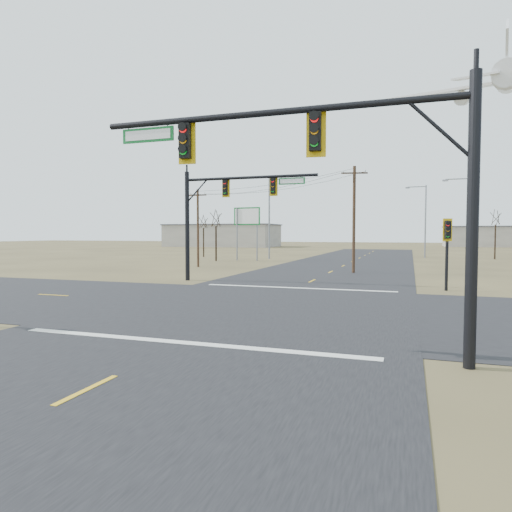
{
  "coord_description": "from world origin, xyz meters",
  "views": [
    {
      "loc": [
        6.63,
        -20.07,
        3.43
      ],
      "look_at": [
        -0.52,
        1.0,
        2.32
      ],
      "focal_mm": 32.0,
      "sensor_mm": 36.0,
      "label": 1
    }
  ],
  "objects": [
    {
      "name": "road_ew",
      "position": [
        0.0,
        0.0,
        0.01
      ],
      "size": [
        160.0,
        14.0,
        0.02
      ],
      "primitive_type": "cube",
      "color": "black",
      "rests_on": "ground"
    },
    {
      "name": "jet_airliner",
      "position": [
        20.25,
        59.56,
        27.07
      ],
      "size": [
        26.6,
        27.82,
        15.09
      ],
      "rotation": [
        0.0,
        -0.23,
        1.39
      ],
      "color": "silver"
    },
    {
      "name": "mast_arm_far",
      "position": [
        -5.93,
        9.71,
        5.63
      ],
      "size": [
        9.71,
        0.47,
        7.87
      ],
      "rotation": [
        0.0,
        0.0,
        0.13
      ],
      "color": "black",
      "rests_on": "ground"
    },
    {
      "name": "warehouse_mid",
      "position": [
        25.0,
        110.0,
        2.5
      ],
      "size": [
        20.0,
        12.0,
        5.0
      ],
      "primitive_type": "cube",
      "color": "#A8A195",
      "rests_on": "ground"
    },
    {
      "name": "highway_sign",
      "position": [
        -12.89,
        33.93,
        4.69
      ],
      "size": [
        3.56,
        0.4,
        6.7
      ],
      "rotation": [
        0.0,
        0.0,
        -0.09
      ],
      "color": "slate",
      "rests_on": "ground"
    },
    {
      "name": "utility_pole_far",
      "position": [
        -13.87,
        21.97,
        4.16
      ],
      "size": [
        1.93,
        0.23,
        7.89
      ],
      "rotation": [
        0.0,
        0.0,
        -0.03
      ],
      "color": "#40281B",
      "rests_on": "ground"
    },
    {
      "name": "pedestal_signal_ne",
      "position": [
        8.7,
        9.13,
        3.17
      ],
      "size": [
        0.66,
        0.57,
        4.34
      ],
      "rotation": [
        0.0,
        0.0,
        0.34
      ],
      "color": "black",
      "rests_on": "ground"
    },
    {
      "name": "bare_tree_d",
      "position": [
        17.23,
        47.05,
        5.57
      ],
      "size": [
        3.44,
        3.44,
        6.92
      ],
      "rotation": [
        0.0,
        0.0,
        -0.4
      ],
      "color": "black",
      "rests_on": "ground"
    },
    {
      "name": "stop_bar_far",
      "position": [
        0.0,
        7.5,
        0.03
      ],
      "size": [
        12.0,
        0.4,
        0.01
      ],
      "primitive_type": "cube",
      "color": "silver",
      "rests_on": "road_ns"
    },
    {
      "name": "warehouse_left",
      "position": [
        -40.0,
        90.0,
        2.75
      ],
      "size": [
        28.0,
        14.0,
        5.5
      ],
      "primitive_type": "cube",
      "color": "#A8A195",
      "rests_on": "ground"
    },
    {
      "name": "utility_pole_near",
      "position": [
        1.99,
        19.85,
        4.78
      ],
      "size": [
        2.21,
        0.67,
        9.19
      ],
      "rotation": [
        0.0,
        0.0,
        0.25
      ],
      "color": "#40281B",
      "rests_on": "ground"
    },
    {
      "name": "bare_tree_a",
      "position": [
        -16.2,
        31.8,
        5.35
      ],
      "size": [
        2.9,
        2.9,
        6.76
      ],
      "rotation": [
        0.0,
        0.0,
        0.05
      ],
      "color": "black",
      "rests_on": "ground"
    },
    {
      "name": "streetlight_c",
      "position": [
        -11.03,
        38.18,
        6.03
      ],
      "size": [
        2.99,
        0.33,
        10.74
      ],
      "rotation": [
        0.0,
        0.0,
        0.1
      ],
      "color": "slate",
      "rests_on": "ground"
    },
    {
      "name": "mast_arm_near",
      "position": [
        4.48,
        -7.5,
        5.41
      ],
      "size": [
        10.8,
        0.46,
        7.45
      ],
      "rotation": [
        0.0,
        0.0,
        0.11
      ],
      "color": "black",
      "rests_on": "ground"
    },
    {
      "name": "streetlight_a",
      "position": [
        11.58,
        26.83,
        4.9
      ],
      "size": [
        2.45,
        0.36,
        8.74
      ],
      "rotation": [
        0.0,
        0.0,
        -0.31
      ],
      "color": "slate",
      "rests_on": "ground"
    },
    {
      "name": "stop_bar_near",
      "position": [
        0.0,
        -7.5,
        0.03
      ],
      "size": [
        12.0,
        0.4,
        0.01
      ],
      "primitive_type": "cube",
      "color": "silver",
      "rests_on": "road_ns"
    },
    {
      "name": "road_ns",
      "position": [
        0.0,
        0.0,
        0.01
      ],
      "size": [
        14.0,
        160.0,
        0.02
      ],
      "primitive_type": "cube",
      "color": "black",
      "rests_on": "ground"
    },
    {
      "name": "streetlight_b",
      "position": [
        8.34,
        47.79,
        5.69
      ],
      "size": [
        2.82,
        0.31,
        10.13
      ],
      "rotation": [
        0.0,
        0.0,
        0.11
      ],
      "color": "slate",
      "rests_on": "ground"
    },
    {
      "name": "bare_tree_b",
      "position": [
        -21.82,
        40.09,
        5.16
      ],
      "size": [
        2.63,
        2.63,
        6.45
      ],
      "rotation": [
        0.0,
        0.0,
        -0.04
      ],
      "color": "black",
      "rests_on": "ground"
    },
    {
      "name": "ground",
      "position": [
        0.0,
        0.0,
        0.0
      ],
      "size": [
        320.0,
        320.0,
        0.0
      ],
      "primitive_type": "plane",
      "color": "brown",
      "rests_on": "ground"
    }
  ]
}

